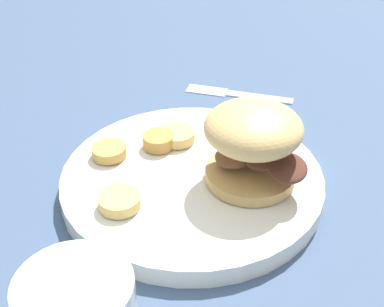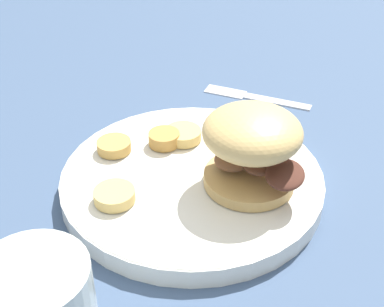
# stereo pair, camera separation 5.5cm
# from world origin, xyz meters

# --- Properties ---
(ground_plane) EXTENTS (4.00, 4.00, 0.00)m
(ground_plane) POSITION_xyz_m (0.00, 0.00, 0.00)
(ground_plane) COLOR #3D5170
(dinner_plate) EXTENTS (0.29, 0.29, 0.02)m
(dinner_plate) POSITION_xyz_m (0.00, 0.00, 0.01)
(dinner_plate) COLOR white
(dinner_plate) RESTS_ON ground_plane
(sandwich) EXTENTS (0.12, 0.11, 0.09)m
(sandwich) POSITION_xyz_m (0.06, 0.03, 0.07)
(sandwich) COLOR tan
(sandwich) RESTS_ON dinner_plate
(potato_round_0) EXTENTS (0.04, 0.04, 0.01)m
(potato_round_0) POSITION_xyz_m (-0.09, -0.03, 0.03)
(potato_round_0) COLOR tan
(potato_round_0) RESTS_ON dinner_plate
(potato_round_1) EXTENTS (0.04, 0.04, 0.01)m
(potato_round_1) POSITION_xyz_m (-0.05, 0.04, 0.03)
(potato_round_1) COLOR #DBB766
(potato_round_1) RESTS_ON dinner_plate
(potato_round_2) EXTENTS (0.04, 0.04, 0.01)m
(potato_round_2) POSITION_xyz_m (-0.06, 0.02, 0.03)
(potato_round_2) COLOR #BC8942
(potato_round_2) RESTS_ON dinner_plate
(potato_round_3) EXTENTS (0.04, 0.04, 0.01)m
(potato_round_3) POSITION_xyz_m (-0.02, -0.09, 0.03)
(potato_round_3) COLOR #DBB766
(potato_round_3) RESTS_ON dinner_plate
(fork) EXTENTS (0.15, 0.08, 0.00)m
(fork) POSITION_xyz_m (-0.09, 0.21, 0.00)
(fork) COLOR silver
(fork) RESTS_ON ground_plane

